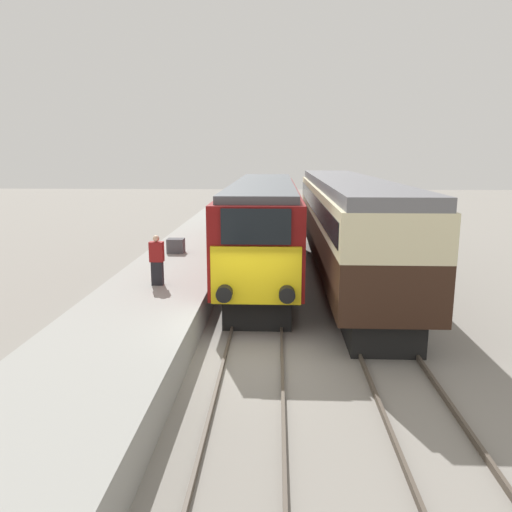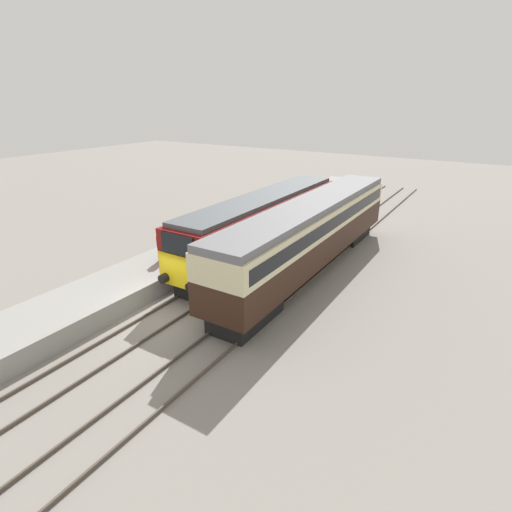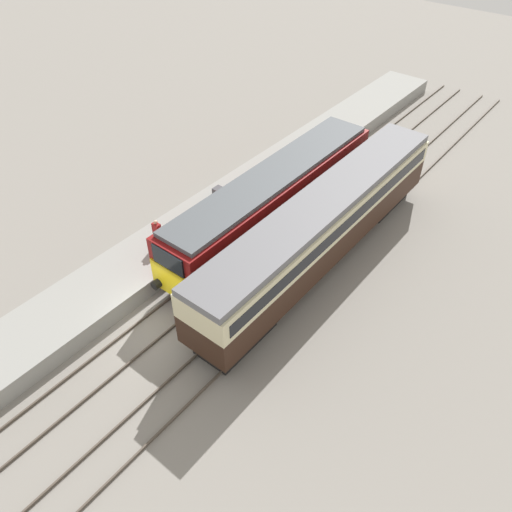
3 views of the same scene
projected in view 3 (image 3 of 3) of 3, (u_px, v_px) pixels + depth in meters
ground_plane at (153, 328)px, 22.99m from camera, size 120.00×120.00×0.00m
platform_left at (216, 213)px, 28.93m from camera, size 3.50×50.00×0.94m
rails_near_track at (225, 270)px, 25.88m from camera, size 1.51×60.00×0.14m
rails_far_track at (277, 299)px, 24.29m from camera, size 1.50×60.00×0.14m
locomotive at (273, 200)px, 26.87m from camera, size 2.70×15.71×3.94m
passenger_carriage at (322, 224)px, 24.85m from camera, size 2.75×17.90×4.10m
person_on_platform at (157, 233)px, 25.49m from camera, size 0.44×0.26×1.61m
luggage_crate at (220, 193)px, 29.12m from camera, size 0.70×0.56×0.60m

